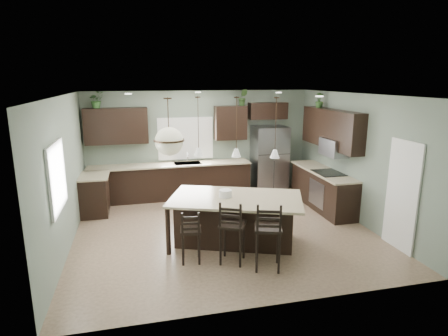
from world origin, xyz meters
TOP-DOWN VIEW (x-y plane):
  - ground at (0.00, 0.00)m, footprint 6.00×6.00m
  - pantry_door at (2.98, -1.55)m, footprint 0.04×0.82m
  - window_back at (-0.40, 2.73)m, footprint 1.35×0.02m
  - window_left at (-2.98, -0.80)m, footprint 0.02×1.10m
  - left_return_cabs at (-2.70, 1.70)m, footprint 0.60×0.90m
  - left_return_countertop at (-2.68, 1.70)m, footprint 0.66×0.96m
  - back_lower_cabs at (-0.85, 2.45)m, footprint 4.20×0.60m
  - back_countertop at (-0.85, 2.43)m, footprint 4.20×0.66m
  - sink_inset at (-0.40, 2.43)m, footprint 0.70×0.45m
  - faucet at (-0.40, 2.40)m, footprint 0.02×0.02m
  - back_upper_left at (-2.15, 2.58)m, footprint 1.55×0.34m
  - back_upper_right at (0.80, 2.58)m, footprint 0.85×0.34m
  - fridge_header at (1.85, 2.58)m, footprint 1.05×0.34m
  - right_lower_cabs at (2.70, 0.87)m, footprint 0.60×2.35m
  - right_countertop at (2.68, 0.87)m, footprint 0.66×2.35m
  - cooktop at (2.68, 0.60)m, footprint 0.58×0.75m
  - wall_oven_front at (2.40, 0.60)m, footprint 0.01×0.72m
  - right_upper_cabs at (2.83, 0.87)m, footprint 0.34×2.35m
  - microwave at (2.78, 0.60)m, footprint 0.40×0.75m
  - refrigerator at (1.85, 2.36)m, footprint 0.90×0.74m
  - kitchen_island at (0.08, -0.65)m, footprint 2.78×2.18m
  - serving_dish at (-0.11, -0.58)m, footprint 0.24×0.24m
  - bar_stool_left at (-0.87, -1.20)m, footprint 0.40×0.40m
  - bar_stool_center at (-0.18, -1.38)m, footprint 0.56×0.56m
  - bar_stool_right at (0.34, -1.72)m, footprint 0.55×0.55m
  - pendant_left at (-0.57, -0.40)m, footprint 0.17×0.17m
  - pendant_center at (0.08, -0.65)m, footprint 0.17×0.17m
  - pendant_right at (0.73, -0.90)m, footprint 0.17×0.17m
  - chandelier at (-1.14, -0.72)m, footprint 0.53×0.53m
  - plant_back_left at (-2.58, 2.55)m, footprint 0.46×0.44m
  - plant_back_right at (1.13, 2.55)m, footprint 0.29×0.26m
  - plant_right_wall at (2.80, 1.48)m, footprint 0.23×0.23m
  - room_shell at (0.00, 0.00)m, footprint 6.00×6.00m

SIDE VIEW (x-z plane):
  - ground at x=0.00m, z-range 0.00..0.00m
  - left_return_cabs at x=-2.70m, z-range 0.00..0.90m
  - back_lower_cabs at x=-0.85m, z-range 0.00..0.90m
  - right_lower_cabs at x=2.70m, z-range 0.00..0.90m
  - wall_oven_front at x=2.40m, z-range 0.15..0.75m
  - kitchen_island at x=0.08m, z-range 0.00..0.92m
  - bar_stool_left at x=-0.87m, z-range 0.00..0.95m
  - bar_stool_center at x=-0.18m, z-range 0.00..1.13m
  - bar_stool_right at x=0.34m, z-range 0.00..1.18m
  - left_return_countertop at x=-2.68m, z-range 0.90..0.94m
  - back_countertop at x=-0.85m, z-range 0.90..0.94m
  - right_countertop at x=2.68m, z-range 0.90..0.94m
  - refrigerator at x=1.85m, z-range 0.00..1.85m
  - sink_inset at x=-0.40m, z-range 0.93..0.94m
  - cooktop at x=2.68m, z-range 0.93..0.95m
  - serving_dish at x=-0.11m, z-range 0.92..1.06m
  - pantry_door at x=2.98m, z-range 0.00..2.04m
  - faucet at x=-0.40m, z-range 0.94..1.22m
  - window_back at x=-0.40m, z-range 1.05..2.05m
  - window_left at x=-2.98m, z-range 1.05..2.05m
  - microwave at x=2.78m, z-range 1.35..1.75m
  - room_shell at x=0.00m, z-range -1.30..4.70m
  - back_upper_left at x=-2.15m, z-range 1.50..2.40m
  - back_upper_right at x=0.80m, z-range 1.50..2.40m
  - right_upper_cabs at x=2.83m, z-range 1.50..2.40m
  - fridge_header at x=1.85m, z-range 2.02..2.48m
  - pendant_left at x=-0.57m, z-range 1.70..2.80m
  - pendant_center at x=0.08m, z-range 1.70..2.80m
  - pendant_right at x=0.73m, z-range 1.70..2.80m
  - chandelier at x=-1.14m, z-range 1.81..2.80m
  - plant_right_wall at x=2.80m, z-range 2.40..2.76m
  - plant_back_left at x=-2.58m, z-range 2.40..2.81m
  - plant_back_right at x=1.13m, z-range 2.40..2.84m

